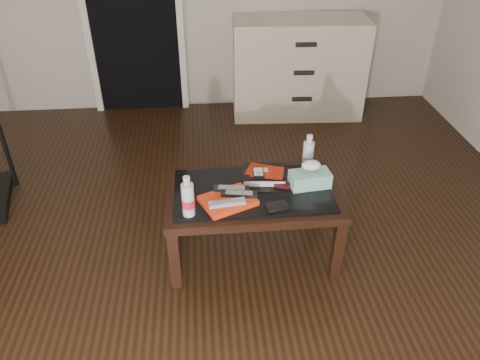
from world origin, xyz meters
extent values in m
plane|color=black|center=(0.00, 0.00, 0.00)|extent=(5.00, 5.00, 0.00)
cube|color=black|center=(-0.40, 2.47, 1.00)|extent=(0.80, 0.05, 2.00)
cube|color=silver|center=(-0.82, 2.44, 1.00)|extent=(0.06, 0.04, 2.04)
cube|color=silver|center=(0.02, 2.44, 1.00)|extent=(0.06, 0.04, 2.04)
cube|color=black|center=(-0.01, 0.02, 0.20)|extent=(0.06, 0.06, 0.40)
cube|color=black|center=(0.91, 0.02, 0.20)|extent=(0.06, 0.06, 0.40)
cube|color=black|center=(-0.01, 0.54, 0.20)|extent=(0.06, 0.06, 0.40)
cube|color=black|center=(0.91, 0.54, 0.20)|extent=(0.06, 0.06, 0.40)
cube|color=black|center=(0.45, 0.28, 0.43)|extent=(1.00, 0.60, 0.05)
cube|color=black|center=(0.45, 0.28, 0.46)|extent=(0.90, 0.50, 0.01)
cube|color=beige|center=(1.09, 2.23, 0.45)|extent=(1.22, 0.56, 0.90)
cylinder|color=black|center=(1.09, 1.97, 0.25)|extent=(0.18, 0.05, 0.04)
cylinder|color=black|center=(1.09, 1.97, 0.50)|extent=(0.18, 0.05, 0.04)
cylinder|color=black|center=(1.09, 1.97, 0.75)|extent=(0.18, 0.05, 0.04)
cube|color=black|center=(-1.25, 1.16, 0.35)|extent=(0.03, 0.03, 0.70)
cube|color=red|center=(0.30, 0.16, 0.48)|extent=(0.34, 0.31, 0.03)
cube|color=#9F9FA3|center=(0.29, 0.11, 0.50)|extent=(0.20, 0.08, 0.02)
cube|color=black|center=(0.36, 0.19, 0.50)|extent=(0.21, 0.09, 0.02)
cube|color=black|center=(0.32, 0.24, 0.50)|extent=(0.21, 0.08, 0.02)
cube|color=black|center=(0.53, 0.39, 0.48)|extent=(0.27, 0.22, 0.05)
cube|color=#AA1C0B|center=(0.52, 0.40, 0.51)|extent=(0.23, 0.20, 0.01)
cube|color=black|center=(0.49, 0.36, 0.52)|extent=(0.07, 0.11, 0.02)
cube|color=black|center=(0.62, 0.30, 0.47)|extent=(0.10, 0.07, 0.02)
cube|color=black|center=(0.56, 0.09, 0.47)|extent=(0.13, 0.09, 0.02)
cylinder|color=silver|center=(0.08, 0.08, 0.58)|extent=(0.07, 0.07, 0.24)
cylinder|color=silver|center=(0.80, 0.46, 0.58)|extent=(0.08, 0.08, 0.24)
cube|color=teal|center=(0.78, 0.29, 0.51)|extent=(0.24, 0.15, 0.09)
camera|label=1|loc=(0.18, -1.91, 2.01)|focal=35.00mm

